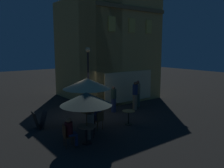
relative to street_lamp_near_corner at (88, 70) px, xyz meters
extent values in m
plane|color=#272724|center=(-0.31, -0.38, -2.65)|extent=(60.00, 60.00, 0.00)
cube|color=tan|center=(4.02, 1.71, 1.09)|extent=(6.05, 2.09, 7.48)
cube|color=tan|center=(2.04, 3.80, 1.09)|extent=(2.09, 6.26, 7.48)
cube|color=olive|center=(4.02, 0.60, 3.93)|extent=(6.05, 0.12, 0.25)
cube|color=#DFC553|center=(2.20, 0.63, 2.78)|extent=(0.55, 0.06, 0.95)
cube|color=#DFC553|center=(3.92, 0.63, 2.78)|extent=(0.55, 0.06, 0.95)
cube|color=#DFC553|center=(5.55, 0.63, 2.78)|extent=(0.55, 0.06, 0.95)
cube|color=beige|center=(3.72, 0.62, -1.40)|extent=(4.24, 0.08, 2.10)
cylinder|color=black|center=(0.00, 0.00, -0.78)|extent=(0.10, 0.10, 3.74)
sphere|color=#F7CF8B|center=(0.00, 0.00, 1.18)|extent=(0.29, 0.29, 0.29)
cube|color=black|center=(-2.99, -0.56, -2.20)|extent=(0.29, 0.56, 0.87)
cube|color=black|center=(-3.35, -0.56, -2.20)|extent=(0.29, 0.56, 0.87)
cylinder|color=black|center=(-2.26, -3.53, -2.64)|extent=(0.40, 0.40, 0.03)
cylinder|color=black|center=(-2.26, -3.53, -2.28)|extent=(0.06, 0.06, 0.74)
cylinder|color=#835F46|center=(-2.26, -3.53, -1.90)|extent=(0.75, 0.75, 0.03)
cylinder|color=black|center=(-1.08, -1.63, -2.64)|extent=(0.40, 0.40, 0.03)
cylinder|color=black|center=(-1.08, -1.63, -2.28)|extent=(0.06, 0.06, 0.74)
cylinder|color=#503C1A|center=(-1.08, -1.63, -1.90)|extent=(0.73, 0.73, 0.03)
cylinder|color=black|center=(0.75, -2.71, -2.64)|extent=(0.40, 0.40, 0.03)
cylinder|color=black|center=(0.75, -2.71, -2.31)|extent=(0.06, 0.06, 0.70)
cylinder|color=olive|center=(0.75, -2.71, -1.94)|extent=(0.65, 0.65, 0.03)
cylinder|color=black|center=(-2.26, -3.53, -2.62)|extent=(0.36, 0.36, 0.06)
cylinder|color=#47351E|center=(-2.26, -3.53, -1.59)|extent=(0.05, 0.05, 2.12)
cone|color=#374841|center=(-2.26, -3.53, -0.74)|extent=(2.12, 2.12, 0.52)
cylinder|color=black|center=(-1.08, -1.63, -2.62)|extent=(0.36, 0.36, 0.06)
cylinder|color=#4B3923|center=(-1.08, -1.63, -1.45)|extent=(0.05, 0.05, 2.40)
cone|color=#DAC08B|center=(-1.08, -1.63, -0.46)|extent=(2.38, 2.38, 0.52)
cylinder|color=black|center=(-1.72, -3.18, -2.42)|extent=(0.03, 0.03, 0.46)
cylinder|color=black|center=(-1.98, -2.95, -2.42)|extent=(0.03, 0.03, 0.46)
cylinder|color=black|center=(-1.50, -2.92, -2.42)|extent=(0.03, 0.03, 0.46)
cylinder|color=black|center=(-1.75, -2.70, -2.42)|extent=(0.03, 0.03, 0.46)
cube|color=black|center=(-1.74, -2.94, -2.17)|extent=(0.60, 0.60, 0.04)
cube|color=black|center=(-1.61, -2.79, -1.94)|extent=(0.34, 0.31, 0.42)
cylinder|color=#502E19|center=(-2.81, -3.24, -2.43)|extent=(0.03, 0.03, 0.44)
cylinder|color=#502E19|center=(-2.88, -3.57, -2.43)|extent=(0.03, 0.03, 0.44)
cylinder|color=#502E19|center=(-3.13, -3.18, -2.43)|extent=(0.03, 0.03, 0.44)
cylinder|color=#502E19|center=(-3.20, -3.50, -2.43)|extent=(0.03, 0.03, 0.44)
cube|color=#502E19|center=(-3.00, -3.37, -2.20)|extent=(0.49, 0.49, 0.04)
cube|color=#502E19|center=(-3.19, -3.33, -1.95)|extent=(0.12, 0.41, 0.47)
cylinder|color=#53381F|center=(-1.16, -2.25, -2.43)|extent=(0.03, 0.03, 0.45)
cylinder|color=#53381F|center=(-0.82, -2.20, -2.43)|extent=(0.03, 0.03, 0.45)
cylinder|color=#53381F|center=(-1.11, -2.59, -2.43)|extent=(0.03, 0.03, 0.45)
cylinder|color=#53381F|center=(-0.77, -2.54, -2.43)|extent=(0.03, 0.03, 0.45)
cube|color=#53381F|center=(-0.97, -2.39, -2.19)|extent=(0.48, 0.48, 0.04)
cube|color=#53381F|center=(-0.94, -2.58, -1.95)|extent=(0.43, 0.10, 0.44)
cube|color=#7E6956|center=(-1.83, -3.04, -2.16)|extent=(0.52, 0.52, 0.14)
cylinder|color=#7E6956|center=(-1.94, -3.16, -2.41)|extent=(0.14, 0.14, 0.49)
cylinder|color=slate|center=(-1.74, -2.94, -1.88)|extent=(0.37, 0.37, 0.56)
sphere|color=brown|center=(-1.74, -2.94, -1.50)|extent=(0.21, 0.21, 0.21)
cube|color=navy|center=(-2.87, -3.40, -2.16)|extent=(0.42, 0.39, 0.14)
cylinder|color=navy|center=(-2.71, -3.43, -2.41)|extent=(0.14, 0.14, 0.49)
cylinder|color=#451216|center=(-3.00, -3.37, -1.89)|extent=(0.32, 0.32, 0.54)
sphere|color=#956A47|center=(-3.00, -3.37, -1.54)|extent=(0.20, 0.20, 0.20)
cube|color=gray|center=(-0.99, -2.25, -2.16)|extent=(0.39, 0.41, 0.14)
cylinder|color=gray|center=(-1.01, -2.10, -2.41)|extent=(0.14, 0.14, 0.49)
cylinder|color=navy|center=(-0.97, -2.39, -1.91)|extent=(0.34, 0.34, 0.50)
sphere|color=beige|center=(-0.97, -2.39, -1.57)|extent=(0.21, 0.21, 0.21)
cylinder|color=navy|center=(1.56, -0.39, -2.22)|extent=(0.30, 0.30, 0.86)
cylinder|color=#273E31|center=(1.56, -0.39, -1.51)|extent=(0.35, 0.35, 0.57)
sphere|color=brown|center=(1.56, -0.39, -1.13)|extent=(0.19, 0.19, 0.19)
cylinder|color=#31493D|center=(3.59, -0.38, -2.20)|extent=(0.28, 0.28, 0.91)
cylinder|color=#766F53|center=(3.59, -0.38, -1.41)|extent=(0.33, 0.33, 0.66)
sphere|color=brown|center=(3.59, -0.38, -0.98)|extent=(0.23, 0.23, 0.23)
cylinder|color=#837356|center=(3.04, -0.72, -2.17)|extent=(0.29, 0.29, 0.97)
cylinder|color=navy|center=(3.04, -0.72, -1.36)|extent=(0.34, 0.34, 0.64)
sphere|color=brown|center=(3.04, -0.72, -0.95)|extent=(0.20, 0.20, 0.20)
camera|label=1|loc=(-7.01, -11.50, 1.32)|focal=37.42mm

